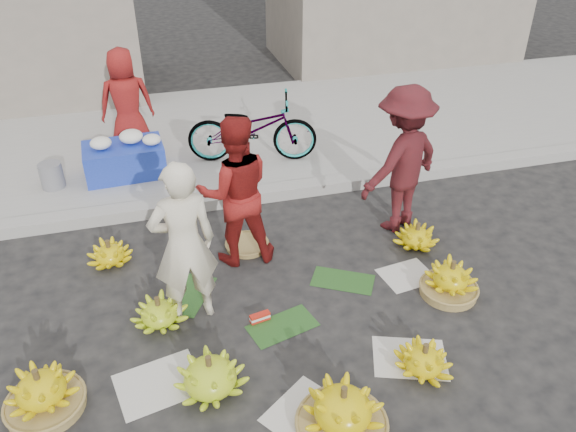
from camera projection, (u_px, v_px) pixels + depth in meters
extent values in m
plane|color=black|center=(287.00, 311.00, 5.58)|extent=(80.00, 80.00, 0.00)
cube|color=gray|center=(243.00, 197.00, 7.33)|extent=(40.00, 0.25, 0.15)
cube|color=gray|center=(217.00, 134.00, 9.05)|extent=(40.00, 4.00, 0.12)
cylinder|color=olive|center=(46.00, 404.00, 4.57)|extent=(0.62, 0.62, 0.09)
cylinder|color=#44341B|center=(36.00, 376.00, 4.39)|extent=(0.05, 0.05, 0.12)
cylinder|color=#44341B|center=(209.00, 362.00, 4.58)|extent=(0.05, 0.05, 0.12)
cylinder|color=olive|center=(341.00, 426.00, 4.39)|extent=(0.71, 0.71, 0.09)
cylinder|color=#44341B|center=(344.00, 393.00, 4.19)|extent=(0.05, 0.05, 0.12)
cylinder|color=#44341B|center=(426.00, 350.00, 4.79)|extent=(0.05, 0.05, 0.12)
cylinder|color=olive|center=(448.00, 290.00, 5.78)|extent=(0.58, 0.58, 0.09)
cylinder|color=#44341B|center=(453.00, 266.00, 5.62)|extent=(0.05, 0.05, 0.12)
cylinder|color=#44341B|center=(418.00, 228.00, 6.40)|extent=(0.05, 0.05, 0.12)
cylinder|color=#44341B|center=(157.00, 303.00, 5.30)|extent=(0.05, 0.05, 0.12)
cylinder|color=#44341B|center=(108.00, 245.00, 6.13)|extent=(0.05, 0.05, 0.12)
cylinder|color=olive|center=(247.00, 245.00, 6.49)|extent=(0.49, 0.49, 0.06)
cube|color=red|center=(260.00, 317.00, 5.43)|extent=(0.21, 0.10, 0.08)
imported|color=beige|center=(184.00, 245.00, 5.10)|extent=(0.65, 0.47, 1.67)
imported|color=maroon|center=(235.00, 192.00, 5.90)|extent=(0.85, 0.67, 1.69)
imported|color=maroon|center=(402.00, 161.00, 6.42)|extent=(1.31, 1.06, 1.77)
cube|color=#192FA6|center=(125.00, 160.00, 7.65)|extent=(1.08, 0.71, 0.44)
ellipsoid|color=white|center=(101.00, 143.00, 7.40)|extent=(0.28, 0.28, 0.15)
ellipsoid|color=white|center=(131.00, 137.00, 7.55)|extent=(0.31, 0.31, 0.17)
ellipsoid|color=white|center=(152.00, 140.00, 7.52)|extent=(0.24, 0.24, 0.13)
cylinder|color=slate|center=(52.00, 176.00, 7.37)|extent=(0.30, 0.30, 0.34)
imported|color=maroon|center=(127.00, 102.00, 7.96)|extent=(0.79, 0.55, 1.54)
imported|color=gray|center=(252.00, 129.00, 7.90)|extent=(1.04, 1.93, 0.96)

